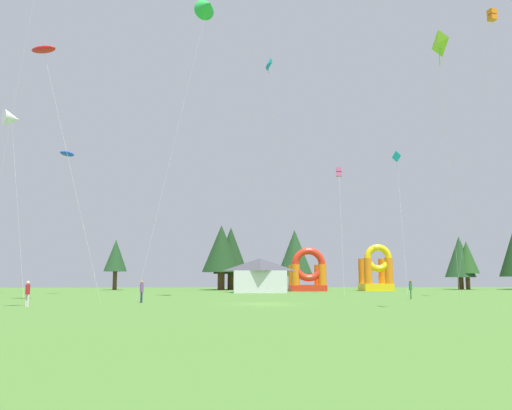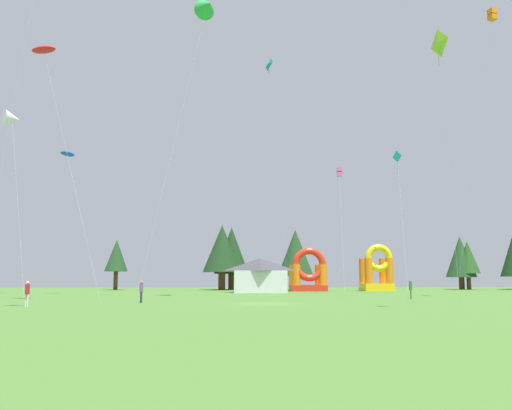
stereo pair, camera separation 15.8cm
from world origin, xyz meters
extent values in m
plane|color=#47752D|center=(0.00, 0.00, 0.00)|extent=(120.00, 120.00, 0.00)
ellipsoid|color=red|center=(-18.13, 4.35, 20.77)|extent=(2.62, 1.86, 0.73)
cylinder|color=silver|center=(-15.05, 2.94, 10.38)|extent=(6.17, 2.83, 20.77)
cube|color=orange|center=(22.19, 7.34, 26.21)|extent=(0.82, 0.82, 0.48)
cube|color=orange|center=(22.19, 7.34, 26.78)|extent=(0.82, 0.82, 0.48)
cylinder|color=silver|center=(21.22, 10.62, 13.25)|extent=(1.95, 6.56, 26.50)
pyramid|color=#19B7CC|center=(19.72, 29.00, 17.59)|extent=(0.83, 1.08, 1.11)
cylinder|color=#19B7CC|center=(19.66, 28.95, 16.39)|extent=(0.04, 0.04, 2.38)
cylinder|color=silver|center=(18.95, 25.76, 8.79)|extent=(1.42, 6.40, 17.59)
cone|color=white|center=(-26.84, 20.34, 19.50)|extent=(2.42, 2.46, 1.84)
cylinder|color=silver|center=(-24.38, 16.91, 9.75)|extent=(4.93, 6.87, 19.51)
pyramid|color=#0C7F7A|center=(1.92, 20.65, 26.59)|extent=(1.00, 1.39, 1.28)
cylinder|color=#0C7F7A|center=(2.00, 20.69, 26.02)|extent=(0.04, 0.04, 1.08)
cylinder|color=silver|center=(3.44, 24.22, 13.28)|extent=(2.88, 7.09, 26.57)
pyramid|color=#8CD826|center=(9.90, -9.08, 15.83)|extent=(0.61, 1.27, 1.24)
cylinder|color=#8CD826|center=(9.99, -9.06, 15.17)|extent=(0.04, 0.04, 1.35)
cylinder|color=silver|center=(10.96, -7.48, 7.92)|extent=(1.96, 3.19, 15.85)
cylinder|color=silver|center=(-15.66, -7.46, 11.01)|extent=(3.78, 2.39, 22.03)
cube|color=#EA599E|center=(10.81, 23.90, 14.23)|extent=(0.71, 0.71, 0.49)
cube|color=#EA599E|center=(10.81, 23.90, 14.81)|extent=(0.71, 0.71, 0.49)
cylinder|color=silver|center=(10.45, 21.53, 7.26)|extent=(0.72, 4.75, 14.52)
ellipsoid|color=blue|center=(-20.59, 20.44, 15.57)|extent=(1.69, 2.23, 0.67)
cylinder|color=silver|center=(-19.31, 22.98, 7.78)|extent=(2.57, 5.09, 15.57)
cone|color=green|center=(-4.76, 9.21, 27.55)|extent=(2.58, 2.54, 2.14)
cylinder|color=silver|center=(-7.53, 8.16, 13.77)|extent=(5.56, 2.11, 27.55)
cylinder|color=silver|center=(-15.77, -2.95, 0.41)|extent=(0.16, 0.16, 0.81)
cylinder|color=silver|center=(-15.63, -3.02, 0.41)|extent=(0.16, 0.16, 0.81)
cylinder|color=#B21E26|center=(-15.70, -2.98, 1.13)|extent=(0.38, 0.38, 0.64)
sphere|color=beige|center=(-15.70, -2.98, 1.57)|extent=(0.22, 0.22, 0.22)
cylinder|color=navy|center=(-9.17, 2.37, 0.40)|extent=(0.15, 0.15, 0.80)
cylinder|color=navy|center=(-9.11, 2.23, 0.40)|extent=(0.15, 0.15, 0.80)
cylinder|color=#724C8C|center=(-9.14, 2.30, 1.11)|extent=(0.37, 0.37, 0.63)
sphere|color=#9E704C|center=(-9.14, 2.30, 1.54)|extent=(0.22, 0.22, 0.22)
cylinder|color=#33723F|center=(13.33, 7.28, 0.39)|extent=(0.15, 0.15, 0.79)
cylinder|color=#33723F|center=(13.39, 7.43, 0.39)|extent=(0.15, 0.15, 0.79)
cylinder|color=#33723F|center=(13.36, 7.35, 1.10)|extent=(0.36, 0.36, 0.62)
sphere|color=brown|center=(13.36, 7.35, 1.52)|extent=(0.21, 0.21, 0.21)
cube|color=yellow|center=(18.09, 35.26, 0.50)|extent=(4.01, 4.20, 0.99)
cylinder|color=orange|center=(16.65, 33.72, 2.75)|extent=(1.12, 1.12, 3.50)
cylinder|color=orange|center=(19.54, 33.72, 2.75)|extent=(1.12, 1.12, 3.50)
cylinder|color=orange|center=(16.65, 36.80, 2.75)|extent=(1.12, 1.12, 3.50)
cylinder|color=orange|center=(19.54, 36.80, 2.75)|extent=(1.12, 1.12, 3.50)
torus|color=yellow|center=(18.09, 33.72, 4.50)|extent=(3.79, 0.90, 3.79)
cube|color=red|center=(8.34, 34.36, 0.41)|extent=(4.79, 4.14, 0.81)
cylinder|color=orange|center=(6.53, 32.87, 2.20)|extent=(1.16, 1.16, 2.77)
cylinder|color=orange|center=(10.16, 32.87, 2.20)|extent=(1.16, 1.16, 2.77)
cylinder|color=orange|center=(6.53, 35.85, 2.20)|extent=(1.16, 1.16, 2.77)
cylinder|color=orange|center=(10.16, 35.85, 2.20)|extent=(1.16, 1.16, 2.77)
torus|color=red|center=(8.34, 32.87, 3.58)|extent=(4.55, 0.93, 4.55)
cube|color=silver|center=(1.38, 27.14, 1.34)|extent=(6.39, 3.45, 2.69)
pyramid|color=#3F3F47|center=(1.38, 27.14, 3.45)|extent=(6.39, 3.45, 1.52)
cylinder|color=#4C331E|center=(-19.26, 42.26, 1.36)|extent=(0.62, 0.62, 2.73)
cone|color=#1E4221|center=(-19.26, 42.26, 5.09)|extent=(3.43, 3.43, 4.73)
cylinder|color=#4C331E|center=(-3.48, 41.26, 1.31)|extent=(1.03, 1.03, 2.63)
cone|color=#193819|center=(-3.48, 41.26, 6.13)|extent=(5.74, 5.74, 7.01)
cylinder|color=#4C331E|center=(-2.04, 43.92, 1.20)|extent=(0.97, 0.97, 2.39)
cone|color=#193819|center=(-2.04, 43.92, 5.97)|extent=(5.37, 5.37, 7.15)
cylinder|color=#4C331E|center=(7.64, 41.98, 1.01)|extent=(0.99, 0.99, 2.03)
cone|color=#1E4221|center=(7.64, 41.98, 5.53)|extent=(5.48, 5.48, 7.01)
cylinder|color=#4C331E|center=(33.34, 42.27, 0.93)|extent=(0.83, 0.83, 1.87)
cone|color=#1E4221|center=(33.34, 42.27, 5.01)|extent=(4.58, 4.58, 6.29)
cylinder|color=#4C331E|center=(34.19, 41.65, 1.22)|extent=(0.64, 0.64, 2.44)
cone|color=#234C1E|center=(34.19, 41.65, 4.91)|extent=(3.58, 3.58, 4.94)
camera|label=1|loc=(-2.76, -39.22, 1.96)|focal=37.67mm
camera|label=2|loc=(-2.60, -39.23, 1.96)|focal=37.67mm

